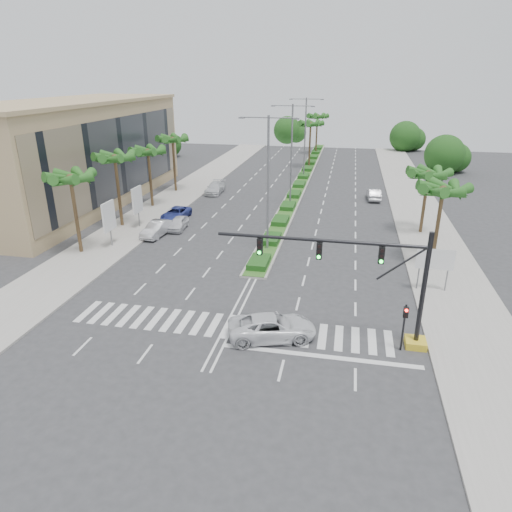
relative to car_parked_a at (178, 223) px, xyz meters
The scene contains 28 objects.
ground 20.92m from the car_parked_a, 60.67° to the right, with size 160.00×160.00×0.00m, color #333335.
footpath_right 25.51m from the car_parked_a, ahead, with size 6.00×120.00×0.15m, color gray.
footpath_left 5.30m from the car_parked_a, 160.36° to the left, with size 6.00×120.00×0.15m, color gray.
median 28.67m from the car_parked_a, 69.06° to the left, with size 2.20×75.00×0.20m, color gray.
median_grass 28.66m from the car_parked_a, 69.06° to the left, with size 1.80×75.00×0.04m, color #34551D.
building 18.37m from the car_parked_a, 153.76° to the left, with size 12.00×36.00×12.00m, color tan.
signal_gantry 26.85m from the car_parked_a, 43.06° to the right, with size 12.60×1.20×7.20m.
pedestrian_signal 28.17m from the car_parked_a, 42.21° to the right, with size 0.28×0.36×3.00m.
direction_sign 25.92m from the car_parked_a, 23.33° to the right, with size 2.70×0.11×3.40m.
billboard_near 7.89m from the car_parked_a, 124.35° to the right, with size 0.18×2.10×4.35m.
billboard_far 4.85m from the car_parked_a, behind, with size 0.18×2.10×4.35m.
palm_left_near 11.97m from the car_parked_a, 127.25° to the right, with size 4.57×4.68×7.55m.
palm_left_mid 8.97m from the car_parked_a, behind, with size 4.57×4.68×7.95m.
palm_left_far 11.56m from the car_parked_a, 128.85° to the left, with size 4.57×4.68×7.35m.
palm_left_end 18.07m from the car_parked_a, 111.65° to the left, with size 4.57×4.68×7.75m.
palm_right_near 25.71m from the car_parked_a, ahead, with size 4.57×4.68×7.05m.
palm_right_far 25.58m from the car_parked_a, ahead, with size 4.57×4.68×6.75m.
palm_median_a 38.72m from the car_parked_a, 74.43° to the left, with size 4.57×4.68×8.05m.
palm_median_b 53.17m from the car_parked_a, 78.81° to the left, with size 4.57×4.68×8.05m.
streetlight_near 12.68m from the car_parked_a, 22.44° to the right, with size 5.10×0.25×12.00m.
streetlight_mid 16.77m from the car_parked_a, 48.97° to the left, with size 5.10×0.25×12.00m.
streetlight_far 30.23m from the car_parked_a, 69.75° to the left, with size 5.10×0.25×12.00m.
car_parked_a is the anchor object (origin of this frame).
car_parked_b 2.72m from the car_parked_a, 119.62° to the right, with size 1.57×4.50×1.48m, color silver.
car_parked_c 3.77m from the car_parked_a, 114.41° to the left, with size 2.15×4.67×1.30m, color #2E3A8E.
car_parked_d 15.98m from the car_parked_a, 92.31° to the left, with size 2.03×5.01×1.45m, color silver.
car_crossing 23.13m from the car_parked_a, 55.26° to the right, with size 2.49×5.39×1.50m, color silver.
car_right 26.39m from the car_parked_a, 39.03° to the left, with size 1.53×4.38×1.44m, color #AAA9AE.
Camera 1 is at (6.81, -24.78, 15.11)m, focal length 32.00 mm.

